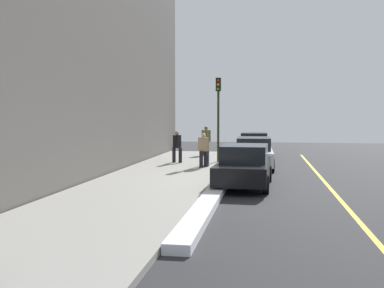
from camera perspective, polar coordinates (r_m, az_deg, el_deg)
name	(u,v)px	position (r m, az deg, el deg)	size (l,w,h in m)	color
ground_plane	(240,186)	(17.18, 6.01, -5.16)	(56.00, 56.00, 0.00)	#28282B
sidewalk	(154,182)	(17.66, -4.78, -4.67)	(28.00, 4.60, 0.15)	gray
lane_stripe_centre	(330,188)	(17.31, 16.69, -5.22)	(28.00, 0.14, 0.01)	gold
snow_bank_curb	(206,206)	(12.82, 1.72, -7.64)	(8.56, 0.56, 0.22)	white
parked_car_green	(254,145)	(29.21, 7.67, -0.08)	(4.55, 2.01, 1.51)	black
parked_car_white	(254,153)	(22.79, 7.66, -1.10)	(4.76, 1.97, 1.51)	black
parked_car_black	(244,166)	(16.98, 6.50, -2.69)	(4.68, 2.03, 1.51)	black
pedestrian_olive_coat	(206,140)	(28.46, 1.76, 0.54)	(0.56, 0.55, 1.77)	black
pedestrian_tan_coat	(204,149)	(21.77, 1.43, -0.61)	(0.49, 0.52, 1.62)	black
pedestrian_black_coat	(177,146)	(23.88, -1.86, -0.22)	(0.50, 0.53, 1.64)	black
traffic_light_pole	(218,105)	(24.28, 3.28, 4.81)	(0.35, 0.26, 4.41)	#2D2D19
rolling_suitcase	(206,160)	(22.23, 1.80, -1.98)	(0.34, 0.22, 0.96)	#191E38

